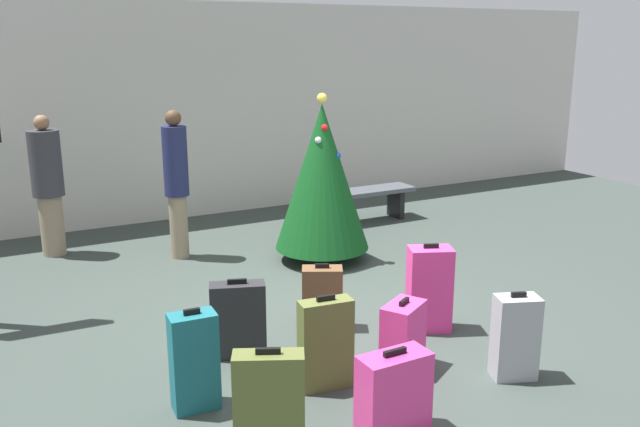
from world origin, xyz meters
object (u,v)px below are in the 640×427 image
object	(u,v)px
waiting_bench	(360,198)
suitcase_7	(238,320)
suitcase_5	(326,344)
suitcase_3	(403,336)
suitcase_0	(322,298)
suitcase_2	(394,395)
suitcase_6	(515,337)
suitcase_8	(269,400)
suitcase_1	(429,289)
holiday_tree	(322,177)
suitcase_4	(194,362)
traveller_0	(48,183)
traveller_1	(176,180)

from	to	relation	value
waiting_bench	suitcase_7	bearing A→B (deg)	-134.70
suitcase_5	suitcase_3	bearing A→B (deg)	-2.51
waiting_bench	suitcase_7	world-z (taller)	suitcase_7
suitcase_0	suitcase_2	xyz separation A→B (m)	(-0.41, -1.75, 0.00)
waiting_bench	suitcase_0	distance (m)	3.76
suitcase_6	suitcase_8	xyz separation A→B (m)	(-2.08, 0.06, -0.01)
suitcase_2	suitcase_1	bearing A→B (deg)	45.18
suitcase_1	suitcase_2	size ratio (longest dim) A/B	1.32
suitcase_3	holiday_tree	bearing A→B (deg)	74.78
suitcase_0	suitcase_4	world-z (taller)	suitcase_4
suitcase_1	suitcase_5	xyz separation A→B (m)	(-1.34, -0.48, -0.04)
suitcase_0	suitcase_5	bearing A→B (deg)	-117.12
suitcase_1	suitcase_7	bearing A→B (deg)	169.36
holiday_tree	suitcase_4	distance (m)	3.57
suitcase_5	suitcase_7	distance (m)	0.90
suitcase_7	suitcase_8	bearing A→B (deg)	-103.10
holiday_tree	traveller_0	size ratio (longest dim) A/B	1.16
suitcase_2	suitcase_4	size ratio (longest dim) A/B	0.81
traveller_1	suitcase_5	xyz separation A→B (m)	(0.04, -3.64, -0.61)
traveller_0	suitcase_2	world-z (taller)	traveller_0
waiting_bench	suitcase_8	xyz separation A→B (m)	(-3.45, -4.50, -0.04)
suitcase_8	suitcase_6	bearing A→B (deg)	-1.53
holiday_tree	waiting_bench	world-z (taller)	holiday_tree
traveller_1	suitcase_4	xyz separation A→B (m)	(-0.93, -3.47, -0.60)
suitcase_7	suitcase_8	world-z (taller)	suitcase_8
waiting_bench	traveller_1	bearing A→B (deg)	-173.01
traveller_1	suitcase_8	distance (m)	4.25
suitcase_3	suitcase_6	bearing A→B (deg)	-38.01
holiday_tree	suitcase_7	distance (m)	2.74
waiting_bench	suitcase_4	world-z (taller)	suitcase_4
traveller_1	suitcase_0	distance (m)	2.81
suitcase_3	suitcase_0	bearing A→B (deg)	101.09
suitcase_1	suitcase_5	bearing A→B (deg)	-160.32
suitcase_0	traveller_1	bearing A→B (deg)	101.47
suitcase_1	suitcase_2	world-z (taller)	suitcase_1
suitcase_0	suitcase_6	xyz separation A→B (m)	(0.88, -1.54, 0.05)
waiting_bench	suitcase_6	size ratio (longest dim) A/B	2.39
suitcase_5	suitcase_8	world-z (taller)	suitcase_5
holiday_tree	suitcase_5	xyz separation A→B (m)	(-1.44, -2.72, -0.67)
suitcase_5	suitcase_7	size ratio (longest dim) A/B	1.09
suitcase_2	suitcase_3	world-z (taller)	suitcase_2
suitcase_0	suitcase_6	size ratio (longest dim) A/B	0.87
suitcase_4	suitcase_6	world-z (taller)	suitcase_4
waiting_bench	suitcase_3	size ratio (longest dim) A/B	2.87
suitcase_1	suitcase_7	size ratio (longest dim) A/B	1.20
suitcase_3	traveller_0	bearing A→B (deg)	114.79
traveller_0	suitcase_2	bearing A→B (deg)	-74.28
waiting_bench	traveller_0	bearing A→B (deg)	173.03
suitcase_4	suitcase_8	bearing A→B (deg)	-68.18
suitcase_2	suitcase_6	distance (m)	1.31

